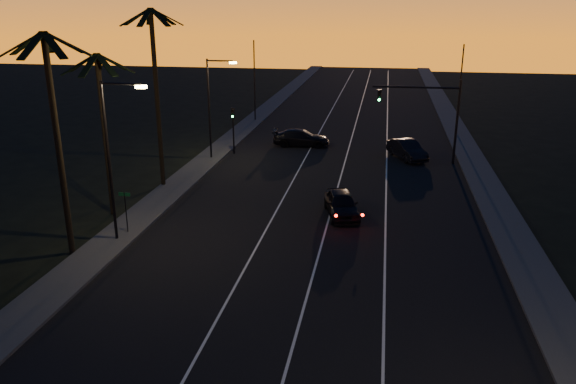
% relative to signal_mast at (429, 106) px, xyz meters
% --- Properties ---
extents(road, '(20.00, 170.00, 0.01)m').
position_rel_signal_mast_xyz_m(road, '(-7.14, -9.99, -4.78)').
color(road, black).
rests_on(road, ground).
extents(sidewalk_left, '(2.40, 170.00, 0.16)m').
position_rel_signal_mast_xyz_m(sidewalk_left, '(-18.34, -9.99, -4.70)').
color(sidewalk_left, '#343532').
rests_on(sidewalk_left, ground).
extents(sidewalk_right, '(2.40, 170.00, 0.16)m').
position_rel_signal_mast_xyz_m(sidewalk_right, '(4.06, -9.99, -4.70)').
color(sidewalk_right, '#343532').
rests_on(sidewalk_right, ground).
extents(lane_stripe_left, '(0.12, 160.00, 0.01)m').
position_rel_signal_mast_xyz_m(lane_stripe_left, '(-10.14, -9.99, -4.76)').
color(lane_stripe_left, silver).
rests_on(lane_stripe_left, road).
extents(lane_stripe_mid, '(0.12, 160.00, 0.01)m').
position_rel_signal_mast_xyz_m(lane_stripe_mid, '(-6.64, -9.99, -4.76)').
color(lane_stripe_mid, silver).
rests_on(lane_stripe_mid, road).
extents(lane_stripe_right, '(0.12, 160.00, 0.01)m').
position_rel_signal_mast_xyz_m(lane_stripe_right, '(-3.14, -9.99, -4.76)').
color(lane_stripe_right, silver).
rests_on(lane_stripe_right, road).
extents(palm_near, '(4.25, 4.16, 11.53)m').
position_rel_signal_mast_xyz_m(palm_near, '(-19.74, -21.99, 2.29)').
color(palm_near, black).
rests_on(palm_near, ground).
extents(palm_mid, '(4.25, 4.16, 10.03)m').
position_rel_signal_mast_xyz_m(palm_mid, '(-20.34, -15.99, 1.47)').
color(palm_mid, black).
rests_on(palm_mid, ground).
extents(palm_far, '(4.25, 4.16, 12.53)m').
position_rel_signal_mast_xyz_m(palm_far, '(-19.34, -9.99, 2.83)').
color(palm_far, black).
rests_on(palm_far, ground).
extents(streetlight_left_near, '(2.55, 0.26, 9.00)m').
position_rel_signal_mast_xyz_m(streetlight_left_near, '(-17.84, -19.99, 0.54)').
color(streetlight_left_near, black).
rests_on(streetlight_left_near, ground).
extents(streetlight_left_far, '(2.55, 0.26, 8.50)m').
position_rel_signal_mast_xyz_m(streetlight_left_far, '(-17.82, -1.99, 0.28)').
color(streetlight_left_far, black).
rests_on(streetlight_left_far, ground).
extents(street_sign, '(0.70, 0.06, 2.60)m').
position_rel_signal_mast_xyz_m(street_sign, '(-17.94, -18.99, -3.13)').
color(street_sign, black).
rests_on(street_sign, ground).
extents(signal_mast, '(7.10, 0.41, 7.00)m').
position_rel_signal_mast_xyz_m(signal_mast, '(0.00, 0.00, 0.00)').
color(signal_mast, black).
rests_on(signal_mast, ground).
extents(signal_post, '(0.28, 0.37, 4.20)m').
position_rel_signal_mast_xyz_m(signal_post, '(-16.64, -0.01, -1.89)').
color(signal_post, black).
rests_on(signal_post, ground).
extents(far_pole_left, '(0.14, 0.14, 9.00)m').
position_rel_signal_mast_xyz_m(far_pole_left, '(-18.14, 15.01, -0.28)').
color(far_pole_left, black).
rests_on(far_pole_left, ground).
extents(far_pole_right, '(0.14, 0.14, 9.00)m').
position_rel_signal_mast_xyz_m(far_pole_right, '(3.86, 12.01, -0.28)').
color(far_pole_right, black).
rests_on(far_pole_right, ground).
extents(lead_car, '(2.95, 5.37, 1.56)m').
position_rel_signal_mast_xyz_m(lead_car, '(-5.93, -13.82, -3.99)').
color(lead_car, black).
rests_on(lead_car, road).
extents(right_car, '(3.60, 5.14, 1.61)m').
position_rel_signal_mast_xyz_m(right_car, '(-1.45, 0.98, -3.97)').
color(right_car, black).
rests_on(right_car, road).
extents(cross_car, '(5.47, 2.53, 1.55)m').
position_rel_signal_mast_xyz_m(cross_car, '(-11.16, 4.03, -4.00)').
color(cross_car, black).
rests_on(cross_car, road).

